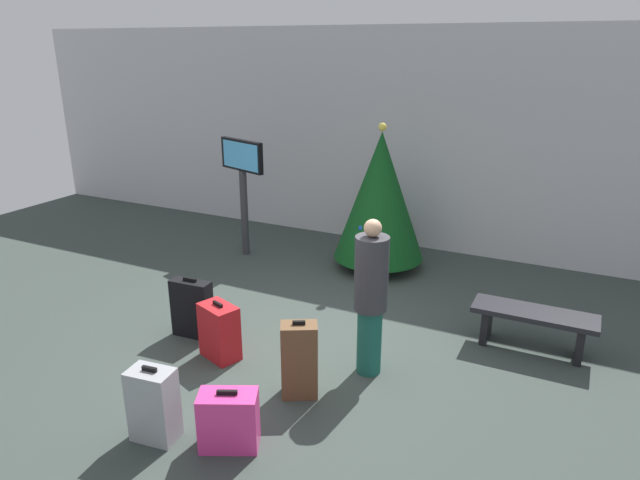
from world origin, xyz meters
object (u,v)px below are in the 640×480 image
at_px(traveller_0, 371,295).
at_px(suitcase_3, 219,332).
at_px(flight_info_kiosk, 243,175).
at_px(waiting_bench, 534,321).
at_px(suitcase_0, 192,308).
at_px(suitcase_2, 229,420).
at_px(suitcase_1, 299,360).
at_px(holiday_tree, 380,196).
at_px(suitcase_4, 153,405).

height_order(traveller_0, suitcase_3, traveller_0).
bearing_deg(flight_info_kiosk, traveller_0, -37.77).
distance_m(waiting_bench, suitcase_0, 3.93).
xyz_separation_m(traveller_0, suitcase_2, (-0.64, -1.64, -0.63)).
xyz_separation_m(flight_info_kiosk, suitcase_0, (0.98, -2.63, -0.99)).
bearing_deg(waiting_bench, suitcase_1, -134.98).
bearing_deg(suitcase_0, suitcase_2, -43.57).
height_order(suitcase_0, suitcase_1, suitcase_1).
relative_size(holiday_tree, suitcase_3, 3.35).
bearing_deg(suitcase_4, flight_info_kiosk, 113.45).
relative_size(suitcase_0, suitcase_2, 1.30).
bearing_deg(suitcase_3, flight_info_kiosk, 118.32).
xyz_separation_m(flight_info_kiosk, suitcase_3, (1.56, -2.89, -1.03)).
distance_m(traveller_0, suitcase_3, 1.75).
distance_m(suitcase_2, suitcase_3, 1.52).
bearing_deg(flight_info_kiosk, suitcase_0, -69.57).
height_order(waiting_bench, suitcase_0, suitcase_0).
bearing_deg(flight_info_kiosk, suitcase_4, -66.55).
height_order(holiday_tree, suitcase_0, holiday_tree).
bearing_deg(waiting_bench, traveller_0, -140.15).
relative_size(suitcase_0, suitcase_1, 0.91).
bearing_deg(holiday_tree, traveller_0, -71.19).
bearing_deg(suitcase_3, suitcase_0, 155.39).
bearing_deg(traveller_0, holiday_tree, 108.81).
height_order(holiday_tree, waiting_bench, holiday_tree).
height_order(suitcase_2, suitcase_4, suitcase_4).
xyz_separation_m(waiting_bench, suitcase_2, (-2.13, -2.89, -0.09)).
relative_size(traveller_0, suitcase_3, 2.54).
distance_m(flight_info_kiosk, suitcase_1, 4.24).
distance_m(traveller_0, suitcase_0, 2.24).
xyz_separation_m(flight_info_kiosk, traveller_0, (3.14, -2.44, -0.45)).
xyz_separation_m(holiday_tree, suitcase_3, (-0.62, -3.30, -0.83)).
xyz_separation_m(holiday_tree, suitcase_0, (-1.20, -3.04, -0.79)).
relative_size(waiting_bench, suitcase_4, 1.88).
bearing_deg(suitcase_0, traveller_0, 4.99).
height_order(suitcase_2, suitcase_3, suitcase_3).
xyz_separation_m(holiday_tree, waiting_bench, (2.46, -1.60, -0.79)).
xyz_separation_m(suitcase_1, suitcase_4, (-0.84, -1.13, -0.05)).
relative_size(waiting_bench, suitcase_2, 2.35).
xyz_separation_m(waiting_bench, traveller_0, (-1.49, -1.25, 0.54)).
xyz_separation_m(holiday_tree, suitcase_4, (-0.32, -4.69, -0.81)).
distance_m(traveller_0, suitcase_2, 1.87).
bearing_deg(traveller_0, suitcase_3, -164.00).
bearing_deg(suitcase_2, holiday_tree, 94.19).
bearing_deg(suitcase_1, holiday_tree, 98.26).
relative_size(waiting_bench, suitcase_0, 1.81).
distance_m(holiday_tree, traveller_0, 3.02).
bearing_deg(holiday_tree, waiting_bench, -33.04).
relative_size(flight_info_kiosk, waiting_bench, 1.41).
xyz_separation_m(suitcase_0, suitcase_1, (1.71, -0.51, 0.04)).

